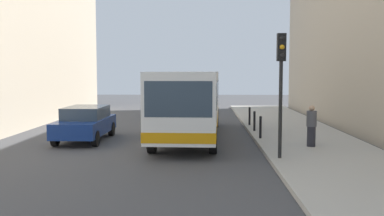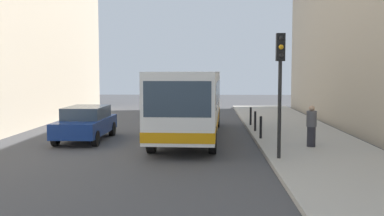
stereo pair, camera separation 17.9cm
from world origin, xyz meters
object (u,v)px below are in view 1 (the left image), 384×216
traffic_light (281,72)px  bollard_far (250,116)px  car_beside_bus (85,123)px  bollard_near (260,127)px  bollard_mid (254,121)px  pedestrian_near_signal (311,126)px  bus (190,100)px

traffic_light → bollard_far: (-0.10, 9.13, -2.38)m
car_beside_bus → bollard_near: car_beside_bus is taller
bollard_mid → traffic_light: bearing=-89.2°
pedestrian_near_signal → bollard_far: bearing=-111.1°
bollard_near → pedestrian_near_signal: bearing=-50.9°
traffic_light → pedestrian_near_signal: traffic_light is taller
traffic_light → bollard_mid: (-0.10, 6.77, -2.38)m
traffic_light → bollard_near: size_ratio=4.32×
bollard_mid → pedestrian_near_signal: 4.75m
traffic_light → bollard_mid: bearing=90.8°
traffic_light → bus: bearing=119.6°
bus → traffic_light: bearing=121.7°
bollard_far → pedestrian_near_signal: bearing=-76.1°
bus → bollard_near: 3.46m
car_beside_bus → pedestrian_near_signal: bearing=167.3°
traffic_light → bollard_far: traffic_light is taller
bollard_near → bus: bearing=159.2°
bus → bollard_mid: (3.07, 1.20, -1.10)m
bollard_near → pedestrian_near_signal: pedestrian_near_signal is taller
bollard_near → bollard_far: (0.00, 4.73, 0.00)m
pedestrian_near_signal → bus: bearing=-69.3°
bus → bollard_far: size_ratio=11.69×
bus → bollard_far: bearing=-128.7°
traffic_light → pedestrian_near_signal: size_ratio=2.60×
car_beside_bus → traffic_light: size_ratio=1.08×
bollard_mid → bollard_far: same height
bus → traffic_light: size_ratio=2.71×
car_beside_bus → bollard_mid: size_ratio=4.65×
car_beside_bus → bollard_mid: car_beside_bus is taller
bollard_far → bollard_mid: bearing=-90.0°
traffic_light → bollard_near: bearing=91.3°
bus → traffic_light: traffic_light is taller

